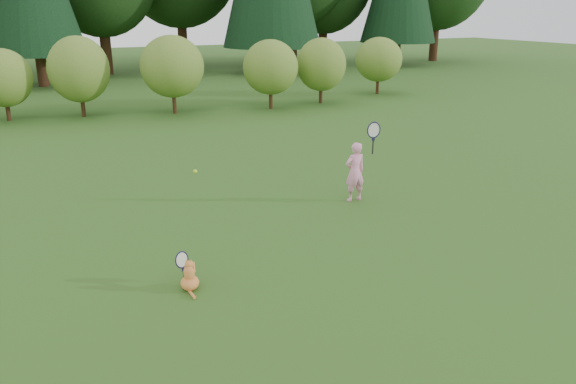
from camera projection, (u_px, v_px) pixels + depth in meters
name	position (u px, v px, depth m)	size (l,w,h in m)	color
ground	(298.00, 250.00, 8.93)	(100.00, 100.00, 0.00)	#1C4914
shrub_row	(134.00, 75.00, 19.66)	(28.00, 3.00, 2.80)	#507D26
child	(356.00, 170.00, 11.02)	(0.66, 0.34, 1.78)	#FC96C2
cat	(189.00, 274.00, 7.63)	(0.42, 0.59, 0.59)	orange
tennis_ball	(195.00, 171.00, 9.98)	(0.08, 0.08, 0.08)	#A7DE1A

